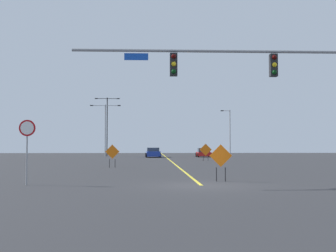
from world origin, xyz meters
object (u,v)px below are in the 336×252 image
at_px(street_lamp_far_right, 107,122).
at_px(construction_sign_right_lane, 206,150).
at_px(street_lamp_near_right, 229,131).
at_px(car_red_approaching, 204,153).
at_px(stop_sign, 27,139).
at_px(construction_sign_median_far, 112,153).
at_px(traffic_signal_assembly, 271,75).
at_px(street_lamp_far_left, 105,125).
at_px(construction_sign_median_near, 221,158).
at_px(car_blue_passing, 153,153).

distance_m(street_lamp_far_right, construction_sign_right_lane, 24.78).
xyz_separation_m(street_lamp_near_right, car_red_approaching, (-4.18, -1.48, -3.39)).
bearing_deg(stop_sign, street_lamp_near_right, 68.91).
bearing_deg(car_red_approaching, street_lamp_near_right, 19.45).
xyz_separation_m(stop_sign, construction_sign_median_far, (2.61, 15.23, -0.94)).
bearing_deg(traffic_signal_assembly, street_lamp_far_left, 105.12).
xyz_separation_m(street_lamp_far_right, construction_sign_right_lane, (13.32, -20.45, -4.32)).
distance_m(street_lamp_far_left, construction_sign_right_lane, 20.78).
distance_m(street_lamp_far_right, construction_sign_median_far, 35.21).
distance_m(construction_sign_right_lane, car_red_approaching, 15.50).
bearing_deg(construction_sign_median_far, traffic_signal_assembly, -61.12).
bearing_deg(traffic_signal_assembly, construction_sign_right_lane, 88.54).
bearing_deg(car_red_approaching, stop_sign, -106.98).
bearing_deg(street_lamp_far_left, construction_sign_median_near, -76.66).
bearing_deg(construction_sign_right_lane, street_lamp_far_left, 129.86).
distance_m(construction_sign_median_far, construction_sign_median_near, 15.14).
bearing_deg(street_lamp_near_right, car_blue_passing, -165.95).
xyz_separation_m(street_lamp_far_left, construction_sign_median_near, (10.34, -43.59, -3.57)).
xyz_separation_m(construction_sign_median_far, car_red_approaching, (11.09, 29.68, -0.57)).
distance_m(street_lamp_far_left, construction_sign_median_far, 30.43).
distance_m(construction_sign_right_lane, construction_sign_median_far, 17.12).
distance_m(stop_sign, construction_sign_median_near, 9.47).
relative_size(traffic_signal_assembly, construction_sign_median_near, 7.48).
height_order(stop_sign, car_red_approaching, stop_sign).
relative_size(street_lamp_near_right, car_blue_passing, 1.57).
relative_size(street_lamp_far_left, street_lamp_far_right, 0.84).
xyz_separation_m(traffic_signal_assembly, car_red_approaching, (2.41, 45.42, -4.47)).
bearing_deg(street_lamp_near_right, car_red_approaching, -160.55).
distance_m(construction_sign_median_near, car_blue_passing, 41.92).
distance_m(street_lamp_near_right, construction_sign_median_near, 45.66).
height_order(traffic_signal_assembly, car_red_approaching, traffic_signal_assembly).
bearing_deg(construction_sign_right_lane, construction_sign_median_near, -95.70).
height_order(street_lamp_far_left, construction_sign_median_near, street_lamp_far_left).
relative_size(traffic_signal_assembly, construction_sign_right_lane, 7.12).
xyz_separation_m(street_lamp_near_right, construction_sign_median_far, (-15.28, -31.16, -2.82)).
bearing_deg(construction_sign_median_far, street_lamp_far_left, 96.99).
bearing_deg(street_lamp_far_left, street_lamp_near_right, 3.50).
bearing_deg(street_lamp_far_right, stop_sign, -88.56).
distance_m(traffic_signal_assembly, street_lamp_far_left, 47.38).
bearing_deg(car_red_approaching, car_blue_passing, -169.03).
xyz_separation_m(street_lamp_far_right, construction_sign_median_near, (10.54, -48.32, -4.34)).
bearing_deg(construction_sign_median_near, street_lamp_far_right, 102.30).
xyz_separation_m(traffic_signal_assembly, construction_sign_median_far, (-8.68, 15.74, -3.90)).
bearing_deg(street_lamp_near_right, street_lamp_far_left, -176.50).
height_order(stop_sign, car_blue_passing, stop_sign).
height_order(construction_sign_right_lane, construction_sign_median_near, construction_sign_right_lane).
xyz_separation_m(street_lamp_near_right, construction_sign_right_lane, (-5.83, -16.88, -2.79)).
bearing_deg(construction_sign_median_far, street_lamp_far_right, 96.36).
height_order(street_lamp_far_left, car_blue_passing, street_lamp_far_left).
height_order(street_lamp_near_right, car_red_approaching, street_lamp_near_right).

